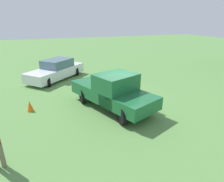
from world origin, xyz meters
The scene contains 4 objects.
ground_plane centered at (0.00, 0.00, 0.00)m, with size 80.00×80.00×0.00m, color #5B8C47.
pickup_truck centered at (-0.61, 0.65, 0.96)m, with size 5.09×3.42×1.84m.
sedan_near centered at (5.73, 2.79, 0.68)m, with size 4.51×4.69×1.47m.
traffic_cone centered at (0.55, 4.61, 0.28)m, with size 0.32×0.32×0.55m, color orange.
Camera 1 is at (-8.74, 3.90, 4.26)m, focal length 30.25 mm.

